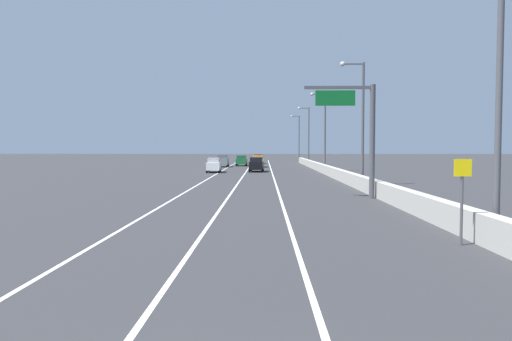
{
  "coord_description": "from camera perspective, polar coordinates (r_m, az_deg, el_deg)",
  "views": [
    {
      "loc": [
        0.39,
        -4.94,
        3.43
      ],
      "look_at": [
        -0.31,
        40.27,
        1.23
      ],
      "focal_mm": 34.73,
      "sensor_mm": 36.0,
      "label": 1
    }
  ],
  "objects": [
    {
      "name": "lamp_post_right_fifth",
      "position": [
        117.22,
        4.86,
        4.1
      ],
      "size": [
        2.14,
        0.44,
        10.75
      ],
      "color": "#4C4C51",
      "rests_on": "ground_plane"
    },
    {
      "name": "lamp_post_right_third",
      "position": [
        68.28,
        7.75,
        5.03
      ],
      "size": [
        2.14,
        0.44,
        10.75
      ],
      "color": "#4C4C51",
      "rests_on": "ground_plane"
    },
    {
      "name": "car_red_4",
      "position": [
        99.22,
        0.26,
        1.34
      ],
      "size": [
        1.8,
        4.29,
        1.87
      ],
      "color": "red",
      "rests_on": "ground_plane"
    },
    {
      "name": "lane_stripe_left",
      "position": [
        60.33,
        -4.72,
        -0.48
      ],
      "size": [
        0.16,
        130.0,
        0.0
      ],
      "primitive_type": "cube",
      "color": "silver",
      "rests_on": "ground_plane"
    },
    {
      "name": "lane_stripe_right",
      "position": [
        60.05,
        1.94,
        -0.49
      ],
      "size": [
        0.16,
        130.0,
        0.0
      ],
      "primitive_type": "cube",
      "color": "silver",
      "rests_on": "ground_plane"
    },
    {
      "name": "speed_advisory_sign",
      "position": [
        18.53,
        22.64,
        -2.6
      ],
      "size": [
        0.6,
        0.11,
        3.0
      ],
      "color": "#4C4C51",
      "rests_on": "ground_plane"
    },
    {
      "name": "lamp_post_right_second",
      "position": [
        44.03,
        11.9,
        6.25
      ],
      "size": [
        2.14,
        0.44,
        10.75
      ],
      "color": "#4C4C51",
      "rests_on": "ground_plane"
    },
    {
      "name": "lamp_post_right_near",
      "position": [
        20.59,
        25.63,
        10.06
      ],
      "size": [
        2.14,
        0.44,
        10.75
      ],
      "color": "#4C4C51",
      "rests_on": "ground_plane"
    },
    {
      "name": "jersey_barrier_right",
      "position": [
        45.7,
        10.67,
        -0.88
      ],
      "size": [
        0.6,
        120.0,
        1.1
      ],
      "primitive_type": "cube",
      "color": "#B2ADA3",
      "rests_on": "ground_plane"
    },
    {
      "name": "overhead_sign_gantry",
      "position": [
        33.38,
        12.02,
        4.95
      ],
      "size": [
        4.68,
        0.36,
        7.5
      ],
      "color": "#47474C",
      "rests_on": "ground_plane"
    },
    {
      "name": "car_black_1",
      "position": [
        67.17,
        0.06,
        0.7
      ],
      "size": [
        2.04,
        4.84,
        1.98
      ],
      "color": "black",
      "rests_on": "ground_plane"
    },
    {
      "name": "lane_stripe_center",
      "position": [
        60.09,
        -1.4,
        -0.49
      ],
      "size": [
        0.16,
        130.0,
        0.0
      ],
      "primitive_type": "cube",
      "color": "silver",
      "rests_on": "ground_plane"
    },
    {
      "name": "car_yellow_3",
      "position": [
        82.23,
        0.23,
        1.07
      ],
      "size": [
        2.03,
        4.11,
        1.95
      ],
      "color": "gold",
      "rests_on": "ground_plane"
    },
    {
      "name": "car_gray_5",
      "position": [
        83.14,
        -3.86,
        1.12
      ],
      "size": [
        1.85,
        4.27,
        2.05
      ],
      "color": "slate",
      "rests_on": "ground_plane"
    },
    {
      "name": "ground_plane",
      "position": [
        69.03,
        0.56,
        -0.06
      ],
      "size": [
        320.0,
        320.0,
        0.0
      ],
      "primitive_type": "plane",
      "color": "#2D2D30"
    },
    {
      "name": "car_green_2",
      "position": [
        87.56,
        -1.67,
        1.15
      ],
      "size": [
        1.91,
        4.44,
        1.87
      ],
      "color": "#196033",
      "rests_on": "ground_plane"
    },
    {
      "name": "car_white_0",
      "position": [
        65.7,
        -4.88,
        0.62
      ],
      "size": [
        1.95,
        4.59,
        1.93
      ],
      "color": "white",
      "rests_on": "ground_plane"
    },
    {
      "name": "lamp_post_right_fourth",
      "position": [
        92.72,
        5.94,
        4.44
      ],
      "size": [
        2.14,
        0.44,
        10.75
      ],
      "color": "#4C4C51",
      "rests_on": "ground_plane"
    }
  ]
}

